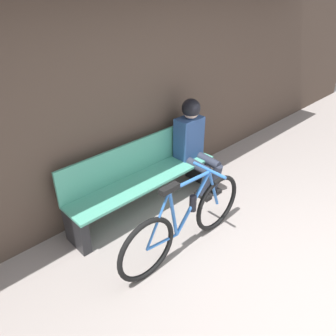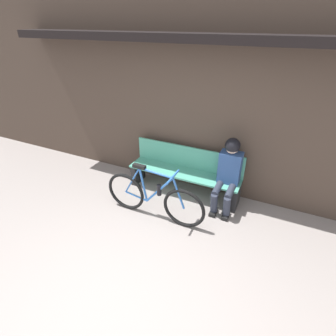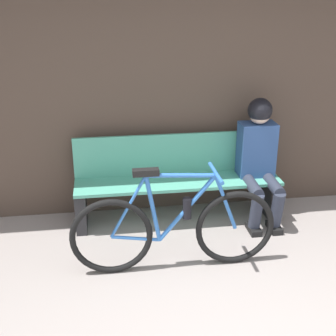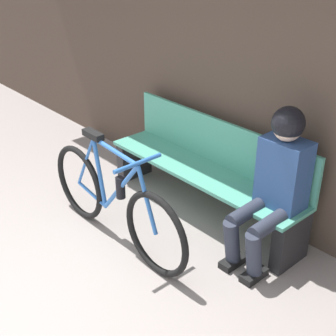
# 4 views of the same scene
# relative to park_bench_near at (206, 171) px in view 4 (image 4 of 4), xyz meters

# --- Properties ---
(storefront_wall) EXTENTS (12.00, 0.56, 3.20)m
(storefront_wall) POSITION_rel_park_bench_near_xyz_m (0.18, 0.30, 1.27)
(storefront_wall) COLOR #4C3D33
(storefront_wall) RESTS_ON ground_plane
(park_bench_near) EXTENTS (1.95, 0.42, 0.83)m
(park_bench_near) POSITION_rel_park_bench_near_xyz_m (0.00, 0.00, 0.00)
(park_bench_near) COLOR #51A88E
(park_bench_near) RESTS_ON ground_plane
(bicycle) EXTENTS (1.65, 0.40, 0.88)m
(bicycle) POSITION_rel_park_bench_near_xyz_m (-0.16, -0.85, -0.04)
(bicycle) COLOR black
(bicycle) RESTS_ON ground_plane
(person_seated) EXTENTS (0.34, 0.59, 1.19)m
(person_seated) POSITION_rel_park_bench_near_xyz_m (0.76, -0.11, 0.28)
(person_seated) COLOR #2D3342
(person_seated) RESTS_ON ground_plane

